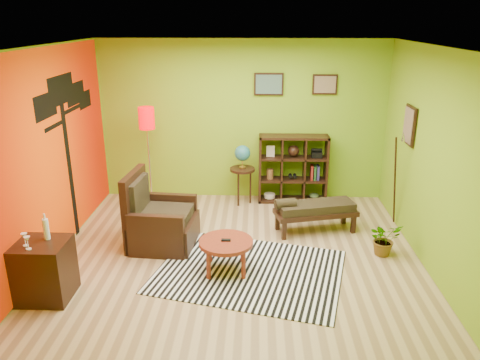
{
  "coord_description": "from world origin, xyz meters",
  "views": [
    {
      "loc": [
        0.25,
        -5.83,
        3.14
      ],
      "look_at": [
        0.04,
        0.13,
        1.05
      ],
      "focal_mm": 35.0,
      "sensor_mm": 36.0,
      "label": 1
    }
  ],
  "objects_px": {
    "floor_lamp": "(147,127)",
    "potted_plant": "(384,242)",
    "coffee_table": "(226,245)",
    "side_cabinet": "(44,270)",
    "cube_shelf": "(294,169)",
    "globe_table": "(242,160)",
    "bench": "(314,209)",
    "armchair": "(159,223)"
  },
  "relations": [
    {
      "from": "armchair",
      "to": "cube_shelf",
      "type": "relative_size",
      "value": 0.9
    },
    {
      "from": "floor_lamp",
      "to": "globe_table",
      "type": "relative_size",
      "value": 1.66
    },
    {
      "from": "armchair",
      "to": "potted_plant",
      "type": "height_order",
      "value": "armchair"
    },
    {
      "from": "armchair",
      "to": "globe_table",
      "type": "bearing_deg",
      "value": 54.6
    },
    {
      "from": "coffee_table",
      "to": "floor_lamp",
      "type": "height_order",
      "value": "floor_lamp"
    },
    {
      "from": "potted_plant",
      "to": "globe_table",
      "type": "bearing_deg",
      "value": 137.99
    },
    {
      "from": "coffee_table",
      "to": "globe_table",
      "type": "xyz_separation_m",
      "value": [
        0.14,
        2.34,
        0.43
      ]
    },
    {
      "from": "armchair",
      "to": "globe_table",
      "type": "relative_size",
      "value": 1.03
    },
    {
      "from": "globe_table",
      "to": "cube_shelf",
      "type": "bearing_deg",
      "value": 9.31
    },
    {
      "from": "bench",
      "to": "potted_plant",
      "type": "height_order",
      "value": "bench"
    },
    {
      "from": "side_cabinet",
      "to": "floor_lamp",
      "type": "distance_m",
      "value": 3.03
    },
    {
      "from": "armchair",
      "to": "bench",
      "type": "xyz_separation_m",
      "value": [
        2.27,
        0.51,
        0.04
      ]
    },
    {
      "from": "coffee_table",
      "to": "armchair",
      "type": "relative_size",
      "value": 0.64
    },
    {
      "from": "armchair",
      "to": "floor_lamp",
      "type": "xyz_separation_m",
      "value": [
        -0.4,
        1.37,
        1.09
      ]
    },
    {
      "from": "coffee_table",
      "to": "globe_table",
      "type": "bearing_deg",
      "value": 86.63
    },
    {
      "from": "cube_shelf",
      "to": "bench",
      "type": "height_order",
      "value": "cube_shelf"
    },
    {
      "from": "armchair",
      "to": "floor_lamp",
      "type": "relative_size",
      "value": 0.62
    },
    {
      "from": "side_cabinet",
      "to": "potted_plant",
      "type": "bearing_deg",
      "value": 15.85
    },
    {
      "from": "coffee_table",
      "to": "bench",
      "type": "xyz_separation_m",
      "value": [
        1.26,
        1.22,
        -0.0
      ]
    },
    {
      "from": "potted_plant",
      "to": "coffee_table",
      "type": "bearing_deg",
      "value": -166.48
    },
    {
      "from": "side_cabinet",
      "to": "floor_lamp",
      "type": "xyz_separation_m",
      "value": [
        0.66,
        2.76,
        1.06
      ]
    },
    {
      "from": "floor_lamp",
      "to": "cube_shelf",
      "type": "bearing_deg",
      "value": 9.37
    },
    {
      "from": "globe_table",
      "to": "armchair",
      "type": "bearing_deg",
      "value": -125.4
    },
    {
      "from": "floor_lamp",
      "to": "side_cabinet",
      "type": "bearing_deg",
      "value": -103.39
    },
    {
      "from": "side_cabinet",
      "to": "cube_shelf",
      "type": "xyz_separation_m",
      "value": [
        3.11,
        3.17,
        0.24
      ]
    },
    {
      "from": "bench",
      "to": "coffee_table",
      "type": "bearing_deg",
      "value": -135.81
    },
    {
      "from": "floor_lamp",
      "to": "bench",
      "type": "bearing_deg",
      "value": -17.77
    },
    {
      "from": "coffee_table",
      "to": "side_cabinet",
      "type": "relative_size",
      "value": 0.68
    },
    {
      "from": "floor_lamp",
      "to": "globe_table",
      "type": "height_order",
      "value": "floor_lamp"
    },
    {
      "from": "globe_table",
      "to": "potted_plant",
      "type": "xyz_separation_m",
      "value": [
        2.02,
        -1.82,
        -0.62
      ]
    },
    {
      "from": "floor_lamp",
      "to": "potted_plant",
      "type": "xyz_separation_m",
      "value": [
        3.58,
        -1.56,
        -1.23
      ]
    },
    {
      "from": "cube_shelf",
      "to": "bench",
      "type": "xyz_separation_m",
      "value": [
        0.22,
        -1.26,
        -0.23
      ]
    },
    {
      "from": "coffee_table",
      "to": "globe_table",
      "type": "relative_size",
      "value": 0.66
    },
    {
      "from": "armchair",
      "to": "potted_plant",
      "type": "xyz_separation_m",
      "value": [
        3.17,
        -0.2,
        -0.14
      ]
    },
    {
      "from": "floor_lamp",
      "to": "cube_shelf",
      "type": "xyz_separation_m",
      "value": [
        2.46,
        0.41,
        -0.82
      ]
    },
    {
      "from": "globe_table",
      "to": "bench",
      "type": "bearing_deg",
      "value": -44.9
    },
    {
      "from": "coffee_table",
      "to": "armchair",
      "type": "xyz_separation_m",
      "value": [
        -1.02,
        0.71,
        -0.04
      ]
    },
    {
      "from": "cube_shelf",
      "to": "potted_plant",
      "type": "xyz_separation_m",
      "value": [
        1.12,
        -1.97,
        -0.42
      ]
    },
    {
      "from": "bench",
      "to": "floor_lamp",
      "type": "bearing_deg",
      "value": 162.23
    },
    {
      "from": "globe_table",
      "to": "bench",
      "type": "distance_m",
      "value": 1.64
    },
    {
      "from": "armchair",
      "to": "floor_lamp",
      "type": "distance_m",
      "value": 1.79
    },
    {
      "from": "side_cabinet",
      "to": "potted_plant",
      "type": "distance_m",
      "value": 4.4
    }
  ]
}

